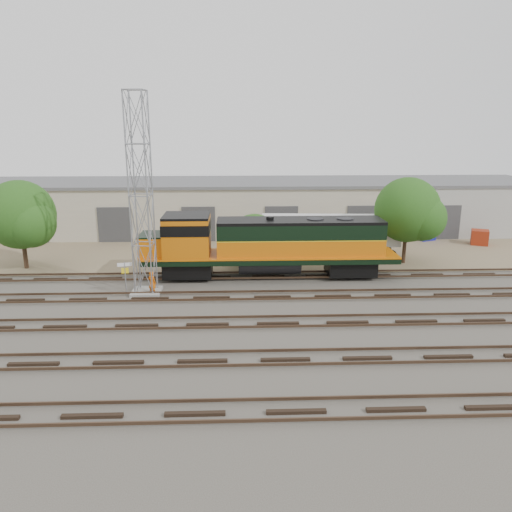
{
  "coord_description": "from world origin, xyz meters",
  "views": [
    {
      "loc": [
        -2.26,
        -29.41,
        11.13
      ],
      "look_at": [
        -0.99,
        4.0,
        2.2
      ],
      "focal_mm": 35.0,
      "sensor_mm": 36.0,
      "label": 1
    }
  ],
  "objects_px": {
    "signal_tower": "(141,199)",
    "semi_trailer": "(333,231)",
    "locomotive": "(265,244)",
    "worker": "(152,283)"
  },
  "relations": [
    {
      "from": "worker",
      "to": "semi_trailer",
      "type": "height_order",
      "value": "semi_trailer"
    },
    {
      "from": "locomotive",
      "to": "semi_trailer",
      "type": "distance_m",
      "value": 8.39
    },
    {
      "from": "locomotive",
      "to": "worker",
      "type": "height_order",
      "value": "locomotive"
    },
    {
      "from": "signal_tower",
      "to": "locomotive",
      "type": "bearing_deg",
      "value": 21.22
    },
    {
      "from": "signal_tower",
      "to": "semi_trailer",
      "type": "bearing_deg",
      "value": 31.97
    },
    {
      "from": "signal_tower",
      "to": "worker",
      "type": "bearing_deg",
      "value": -36.15
    },
    {
      "from": "locomotive",
      "to": "semi_trailer",
      "type": "height_order",
      "value": "locomotive"
    },
    {
      "from": "locomotive",
      "to": "signal_tower",
      "type": "bearing_deg",
      "value": -158.78
    },
    {
      "from": "signal_tower",
      "to": "semi_trailer",
      "type": "height_order",
      "value": "signal_tower"
    },
    {
      "from": "locomotive",
      "to": "semi_trailer",
      "type": "xyz_separation_m",
      "value": [
        6.1,
        5.75,
        -0.32
      ]
    }
  ]
}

